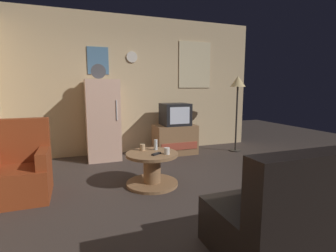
{
  "coord_description": "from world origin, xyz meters",
  "views": [
    {
      "loc": [
        -1.27,
        -2.84,
        1.35
      ],
      "look_at": [
        0.1,
        0.9,
        0.75
      ],
      "focal_mm": 27.27,
      "sensor_mm": 36.0,
      "label": 1
    }
  ],
  "objects": [
    {
      "name": "armchair",
      "position": [
        -1.95,
        0.62,
        0.34
      ],
      "size": [
        0.68,
        0.68,
        0.96
      ],
      "color": "maroon",
      "rests_on": "ground_plane"
    },
    {
      "name": "couch",
      "position": [
        0.57,
        -1.39,
        0.31
      ],
      "size": [
        1.7,
        0.8,
        0.92
      ],
      "color": "black",
      "rests_on": "ground_plane"
    },
    {
      "name": "ground_plane",
      "position": [
        0.0,
        0.0,
        0.0
      ],
      "size": [
        12.0,
        12.0,
        0.0
      ],
      "primitive_type": "plane",
      "color": "#3D332D"
    },
    {
      "name": "mug_ceramic_tan",
      "position": [
        -0.39,
        0.63,
        0.5
      ],
      "size": [
        0.08,
        0.08,
        0.09
      ],
      "primitive_type": "cylinder",
      "color": "tan",
      "rests_on": "coffee_table"
    },
    {
      "name": "tv_stand",
      "position": [
        0.63,
        1.94,
        0.3
      ],
      "size": [
        0.84,
        0.53,
        0.6
      ],
      "color": "#8E6642",
      "rests_on": "ground_plane"
    },
    {
      "name": "coffee_table",
      "position": [
        -0.3,
        0.45,
        0.23
      ],
      "size": [
        0.72,
        0.72,
        0.46
      ],
      "color": "#8E6642",
      "rests_on": "ground_plane"
    },
    {
      "name": "remote_control",
      "position": [
        -0.28,
        0.33,
        0.47
      ],
      "size": [
        0.15,
        0.12,
        0.02
      ],
      "primitive_type": "cube",
      "rotation": [
        0.0,
        0.0,
        0.54
      ],
      "color": "black",
      "rests_on": "coffee_table"
    },
    {
      "name": "wall_with_art",
      "position": [
        0.01,
        2.45,
        1.4
      ],
      "size": [
        5.2,
        0.12,
        2.78
      ],
      "color": "#D1B284",
      "rests_on": "ground_plane"
    },
    {
      "name": "wine_glass",
      "position": [
        -0.2,
        0.59,
        0.53
      ],
      "size": [
        0.05,
        0.05,
        0.15
      ],
      "primitive_type": "cylinder",
      "color": "silver",
      "rests_on": "coffee_table"
    },
    {
      "name": "fridge",
      "position": [
        -0.79,
        2.05,
        0.75
      ],
      "size": [
        0.6,
        0.62,
        1.77
      ],
      "color": "beige",
      "rests_on": "ground_plane"
    },
    {
      "name": "crt_tv",
      "position": [
        0.63,
        1.94,
        0.82
      ],
      "size": [
        0.54,
        0.51,
        0.44
      ],
      "color": "black",
      "rests_on": "tv_stand"
    },
    {
      "name": "standing_lamp",
      "position": [
        1.94,
        1.7,
        1.36
      ],
      "size": [
        0.32,
        0.32,
        1.59
      ],
      "color": "#332D28",
      "rests_on": "ground_plane"
    },
    {
      "name": "mug_ceramic_white",
      "position": [
        -0.14,
        0.31,
        0.5
      ],
      "size": [
        0.08,
        0.08,
        0.09
      ],
      "primitive_type": "cylinder",
      "color": "silver",
      "rests_on": "coffee_table"
    }
  ]
}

